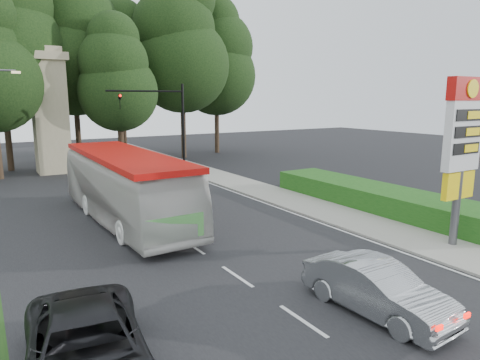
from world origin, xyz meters
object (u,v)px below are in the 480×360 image
transit_bus (125,188)px  gas_station_pylon (463,139)px  sedan_silver (377,288)px  monument (50,110)px  traffic_signal_mast (168,116)px  suv_charcoal (87,350)px

transit_bus → gas_station_pylon: bearing=-47.8°
sedan_silver → monument: bearing=94.3°
gas_station_pylon → traffic_signal_mast: bearing=99.1°
gas_station_pylon → suv_charcoal: gas_station_pylon is taller
monument → transit_bus: 17.69m
monument → sedan_silver: monument is taller
transit_bus → suv_charcoal: bearing=-112.5°
traffic_signal_mast → monument: 9.76m
gas_station_pylon → transit_bus: 15.14m
gas_station_pylon → monument: monument is taller
gas_station_pylon → transit_bus: size_ratio=0.56×
sedan_silver → suv_charcoal: size_ratio=0.82×
gas_station_pylon → sedan_silver: (-7.11, -2.18, -3.70)m
sedan_silver → suv_charcoal: 7.75m
gas_station_pylon → transit_bus: (-10.39, 10.67, -2.73)m
suv_charcoal → transit_bus: bearing=77.3°
gas_station_pylon → transit_bus: bearing=134.3°
transit_bus → suv_charcoal: size_ratio=2.25×
monument → suv_charcoal: 29.62m
transit_bus → suv_charcoal: 12.57m
sedan_silver → suv_charcoal: (-7.68, 1.11, 0.02)m
suv_charcoal → gas_station_pylon: bearing=11.9°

